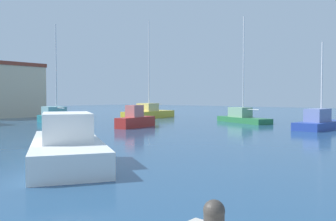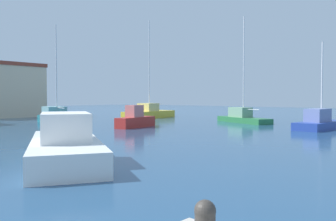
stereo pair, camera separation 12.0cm
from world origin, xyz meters
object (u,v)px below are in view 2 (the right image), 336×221
object	(u,v)px
motorboat_red_far_right	(135,120)
sailboat_blue_outer_mooring	(320,122)
motorboat_white_inner_mooring	(65,145)
sailboat_yellow_mid_harbor	(149,113)
sailboat_green_near_pier	(242,117)
sailboat_teal_behind_lamppost	(56,117)

from	to	relation	value
motorboat_red_far_right	sailboat_blue_outer_mooring	bearing A→B (deg)	-54.98
motorboat_white_inner_mooring	sailboat_blue_outer_mooring	xyz separation A→B (m)	(23.11, -2.91, -0.10)
motorboat_red_far_right	sailboat_yellow_mid_harbor	world-z (taller)	sailboat_yellow_mid_harbor
sailboat_green_near_pier	sailboat_yellow_mid_harbor	bearing A→B (deg)	92.74
motorboat_red_far_right	sailboat_blue_outer_mooring	distance (m)	16.23
motorboat_white_inner_mooring	sailboat_green_near_pier	world-z (taller)	sailboat_green_near_pier
sailboat_green_near_pier	sailboat_blue_outer_mooring	bearing A→B (deg)	-106.52
sailboat_teal_behind_lamppost	sailboat_blue_outer_mooring	size ratio (longest dim) A/B	1.37
sailboat_yellow_mid_harbor	motorboat_white_inner_mooring	bearing A→B (deg)	-141.73
sailboat_teal_behind_lamppost	sailboat_blue_outer_mooring	bearing A→B (deg)	-63.30
sailboat_teal_behind_lamppost	motorboat_red_far_right	bearing A→B (deg)	-76.89
sailboat_blue_outer_mooring	sailboat_yellow_mid_harbor	distance (m)	22.85
sailboat_yellow_mid_harbor	motorboat_red_far_right	bearing A→B (deg)	-140.20
sailboat_blue_outer_mooring	sailboat_yellow_mid_harbor	size ratio (longest dim) A/B	0.58
sailboat_green_near_pier	sailboat_yellow_mid_harbor	distance (m)	13.65
sailboat_yellow_mid_harbor	sailboat_teal_behind_lamppost	bearing A→B (deg)	178.92
sailboat_teal_behind_lamppost	motorboat_white_inner_mooring	world-z (taller)	sailboat_teal_behind_lamppost
motorboat_red_far_right	sailboat_blue_outer_mooring	world-z (taller)	sailboat_blue_outer_mooring
motorboat_red_far_right	sailboat_blue_outer_mooring	xyz separation A→B (m)	(9.31, -13.29, -0.11)
sailboat_teal_behind_lamppost	sailboat_blue_outer_mooring	xyz separation A→B (m)	(11.58, -23.01, -0.08)
sailboat_teal_behind_lamppost	sailboat_green_near_pier	world-z (taller)	sailboat_green_near_pier
motorboat_white_inner_mooring	sailboat_green_near_pier	xyz separation A→B (m)	(25.81, 6.21, -0.07)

